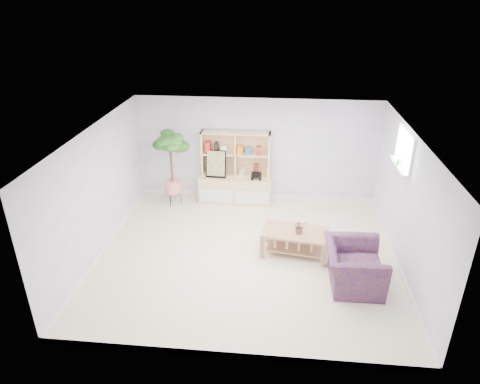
# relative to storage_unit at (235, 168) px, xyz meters

# --- Properties ---
(floor) EXTENTS (5.50, 5.00, 0.01)m
(floor) POSITION_rel_storage_unit_xyz_m (0.46, -2.24, -0.83)
(floor) COLOR beige
(floor) RESTS_ON ground
(ceiling) EXTENTS (5.50, 5.00, 0.01)m
(ceiling) POSITION_rel_storage_unit_xyz_m (0.46, -2.24, 1.57)
(ceiling) COLOR white
(ceiling) RESTS_ON walls
(walls) EXTENTS (5.51, 5.01, 2.40)m
(walls) POSITION_rel_storage_unit_xyz_m (0.46, -2.24, 0.37)
(walls) COLOR silver
(walls) RESTS_ON floor
(baseboard) EXTENTS (5.50, 5.00, 0.10)m
(baseboard) POSITION_rel_storage_unit_xyz_m (0.46, -2.24, -0.78)
(baseboard) COLOR white
(baseboard) RESTS_ON floor
(window) EXTENTS (0.10, 0.98, 0.68)m
(window) POSITION_rel_storage_unit_xyz_m (3.19, -1.64, 1.17)
(window) COLOR white
(window) RESTS_ON walls
(window_sill) EXTENTS (0.14, 1.00, 0.04)m
(window_sill) POSITION_rel_storage_unit_xyz_m (3.13, -1.64, 0.85)
(window_sill) COLOR white
(window_sill) RESTS_ON walls
(storage_unit) EXTENTS (1.67, 0.56, 1.67)m
(storage_unit) POSITION_rel_storage_unit_xyz_m (0.00, 0.00, 0.00)
(storage_unit) COLOR #E0B986
(storage_unit) RESTS_ON floor
(poster) EXTENTS (0.47, 0.13, 0.64)m
(poster) POSITION_rel_storage_unit_xyz_m (-0.43, -0.07, 0.11)
(poster) COLOR yellow
(poster) RESTS_ON storage_unit
(toy_truck) EXTENTS (0.33, 0.23, 0.17)m
(toy_truck) POSITION_rel_storage_unit_xyz_m (0.49, -0.09, -0.12)
(toy_truck) COLOR black
(toy_truck) RESTS_ON storage_unit
(coffee_table) EXTENTS (1.30, 0.84, 0.49)m
(coffee_table) POSITION_rel_storage_unit_xyz_m (1.35, -2.10, -0.59)
(coffee_table) COLOR #966349
(coffee_table) RESTS_ON floor
(table_plant) EXTENTS (0.27, 0.25, 0.26)m
(table_plant) POSITION_rel_storage_unit_xyz_m (1.42, -2.16, -0.21)
(table_plant) COLOR #2C722E
(table_plant) RESTS_ON coffee_table
(floor_tree) EXTENTS (0.78, 0.78, 1.77)m
(floor_tree) POSITION_rel_storage_unit_xyz_m (-1.40, -0.33, 0.05)
(floor_tree) COLOR #216319
(floor_tree) RESTS_ON floor
(armchair) EXTENTS (0.96, 1.10, 0.81)m
(armchair) POSITION_rel_storage_unit_xyz_m (2.31, -2.92, -0.43)
(armchair) COLOR navy
(armchair) RESTS_ON floor
(sill_plant) EXTENTS (0.13, 0.12, 0.21)m
(sill_plant) POSITION_rel_storage_unit_xyz_m (3.13, -1.64, 0.97)
(sill_plant) COLOR #216319
(sill_plant) RESTS_ON window_sill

